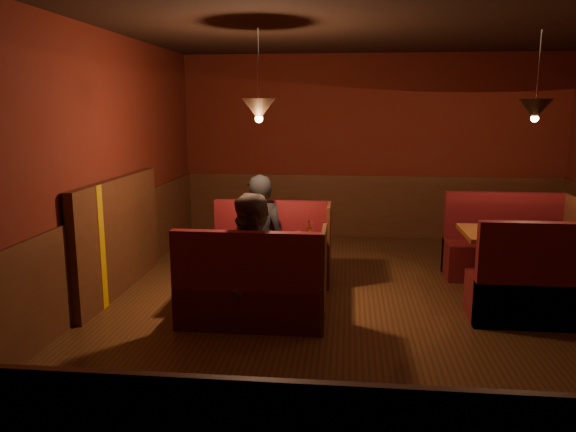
# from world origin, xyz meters

# --- Properties ---
(room) EXTENTS (6.02, 7.02, 2.92)m
(room) POSITION_xyz_m (-0.28, 0.05, 1.05)
(room) COLOR #3C2713
(room) RESTS_ON ground
(main_table) EXTENTS (1.29, 0.78, 0.90)m
(main_table) POSITION_xyz_m (-1.26, 0.22, 0.53)
(main_table) COLOR #633410
(main_table) RESTS_ON ground
(main_bench_far) EXTENTS (1.42, 0.51, 0.97)m
(main_bench_far) POSITION_xyz_m (-1.25, 0.95, 0.31)
(main_bench_far) COLOR #4F1414
(main_bench_far) RESTS_ON ground
(main_bench_near) EXTENTS (1.42, 0.51, 0.97)m
(main_bench_near) POSITION_xyz_m (-1.25, -0.52, 0.31)
(main_bench_near) COLOR #4F1414
(main_bench_near) RESTS_ON ground
(second_table) EXTENTS (1.32, 0.84, 0.74)m
(second_table) POSITION_xyz_m (1.57, 0.64, 0.55)
(second_table) COLOR #633410
(second_table) RESTS_ON ground
(second_bench_far) EXTENTS (1.45, 0.54, 1.04)m
(second_bench_far) POSITION_xyz_m (1.60, 1.43, 0.33)
(second_bench_far) COLOR #4F1414
(second_bench_far) RESTS_ON ground
(second_bench_near) EXTENTS (1.45, 0.54, 1.04)m
(second_bench_near) POSITION_xyz_m (1.60, -0.15, 0.33)
(second_bench_near) COLOR #4F1414
(second_bench_near) RESTS_ON ground
(diner_a) EXTENTS (0.61, 0.40, 1.66)m
(diner_a) POSITION_xyz_m (-1.38, 0.88, 0.83)
(diner_a) COLOR black
(diner_a) RESTS_ON ground
(diner_b) EXTENTS (0.80, 0.63, 1.63)m
(diner_b) POSITION_xyz_m (-1.21, -0.43, 0.81)
(diner_b) COLOR #3E3029
(diner_b) RESTS_ON ground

